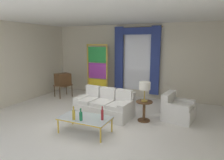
{
  "coord_description": "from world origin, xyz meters",
  "views": [
    {
      "loc": [
        2.66,
        -5.03,
        2.27
      ],
      "look_at": [
        -0.01,
        0.9,
        1.05
      ],
      "focal_mm": 32.28,
      "sensor_mm": 36.0,
      "label": 1
    }
  ],
  "objects_px": {
    "armchair_white": "(177,110)",
    "table_lamp_brass": "(145,87)",
    "stained_glass_divider": "(97,72)",
    "bottle_crystal_tall": "(102,114)",
    "couch_white_long": "(105,106)",
    "bottle_amber_squat": "(81,116)",
    "round_side_table": "(144,109)",
    "vintage_tv": "(63,80)",
    "peacock_figurine": "(100,94)",
    "bottle_blue_decanter": "(74,114)",
    "coffee_table": "(85,118)"
  },
  "relations": [
    {
      "from": "bottle_blue_decanter",
      "to": "armchair_white",
      "type": "xyz_separation_m",
      "value": [
        2.17,
        2.11,
        -0.26
      ]
    },
    {
      "from": "peacock_figurine",
      "to": "bottle_amber_squat",
      "type": "bearing_deg",
      "value": -70.52
    },
    {
      "from": "bottle_blue_decanter",
      "to": "armchair_white",
      "type": "relative_size",
      "value": 0.36
    },
    {
      "from": "couch_white_long",
      "to": "round_side_table",
      "type": "xyz_separation_m",
      "value": [
        1.25,
        0.03,
        0.05
      ]
    },
    {
      "from": "bottle_amber_squat",
      "to": "stained_glass_divider",
      "type": "height_order",
      "value": "stained_glass_divider"
    },
    {
      "from": "stained_glass_divider",
      "to": "bottle_crystal_tall",
      "type": "bearing_deg",
      "value": -59.87
    },
    {
      "from": "stained_glass_divider",
      "to": "coffee_table",
      "type": "bearing_deg",
      "value": -66.84
    },
    {
      "from": "couch_white_long",
      "to": "bottle_amber_squat",
      "type": "bearing_deg",
      "value": -85.78
    },
    {
      "from": "bottle_crystal_tall",
      "to": "table_lamp_brass",
      "type": "distance_m",
      "value": 1.58
    },
    {
      "from": "armchair_white",
      "to": "stained_glass_divider",
      "type": "distance_m",
      "value": 3.74
    },
    {
      "from": "armchair_white",
      "to": "table_lamp_brass",
      "type": "height_order",
      "value": "table_lamp_brass"
    },
    {
      "from": "coffee_table",
      "to": "bottle_amber_squat",
      "type": "xyz_separation_m",
      "value": [
        0.03,
        -0.22,
        0.16
      ]
    },
    {
      "from": "table_lamp_brass",
      "to": "round_side_table",
      "type": "bearing_deg",
      "value": 180.0
    },
    {
      "from": "bottle_blue_decanter",
      "to": "table_lamp_brass",
      "type": "height_order",
      "value": "table_lamp_brass"
    },
    {
      "from": "peacock_figurine",
      "to": "round_side_table",
      "type": "relative_size",
      "value": 1.01
    },
    {
      "from": "coffee_table",
      "to": "bottle_amber_squat",
      "type": "bearing_deg",
      "value": -83.25
    },
    {
      "from": "couch_white_long",
      "to": "peacock_figurine",
      "type": "bearing_deg",
      "value": 122.72
    },
    {
      "from": "bottle_blue_decanter",
      "to": "peacock_figurine",
      "type": "relative_size",
      "value": 0.56
    },
    {
      "from": "bottle_crystal_tall",
      "to": "bottle_amber_squat",
      "type": "distance_m",
      "value": 0.52
    },
    {
      "from": "peacock_figurine",
      "to": "armchair_white",
      "type": "bearing_deg",
      "value": -18.1
    },
    {
      "from": "couch_white_long",
      "to": "armchair_white",
      "type": "bearing_deg",
      "value": 13.84
    },
    {
      "from": "stained_glass_divider",
      "to": "table_lamp_brass",
      "type": "xyz_separation_m",
      "value": [
        2.54,
        -1.87,
        -0.03
      ]
    },
    {
      "from": "round_side_table",
      "to": "bottle_blue_decanter",
      "type": "bearing_deg",
      "value": -129.14
    },
    {
      "from": "bottle_amber_squat",
      "to": "vintage_tv",
      "type": "bearing_deg",
      "value": 133.91
    },
    {
      "from": "couch_white_long",
      "to": "bottle_amber_squat",
      "type": "distance_m",
      "value": 1.59
    },
    {
      "from": "armchair_white",
      "to": "bottle_amber_squat",
      "type": "bearing_deg",
      "value": -133.55
    },
    {
      "from": "coffee_table",
      "to": "peacock_figurine",
      "type": "height_order",
      "value": "peacock_figurine"
    },
    {
      "from": "stained_glass_divider",
      "to": "bottle_amber_squat",
      "type": "bearing_deg",
      "value": -67.79
    },
    {
      "from": "bottle_crystal_tall",
      "to": "stained_glass_divider",
      "type": "xyz_separation_m",
      "value": [
        -1.87,
        3.22,
        0.51
      ]
    },
    {
      "from": "couch_white_long",
      "to": "bottle_crystal_tall",
      "type": "height_order",
      "value": "couch_white_long"
    },
    {
      "from": "couch_white_long",
      "to": "coffee_table",
      "type": "bearing_deg",
      "value": -86.2
    },
    {
      "from": "vintage_tv",
      "to": "table_lamp_brass",
      "type": "relative_size",
      "value": 2.36
    },
    {
      "from": "armchair_white",
      "to": "stained_glass_divider",
      "type": "relative_size",
      "value": 0.43
    },
    {
      "from": "bottle_blue_decanter",
      "to": "coffee_table",
      "type": "bearing_deg",
      "value": 56.39
    },
    {
      "from": "armchair_white",
      "to": "stained_glass_divider",
      "type": "height_order",
      "value": "stained_glass_divider"
    },
    {
      "from": "stained_glass_divider",
      "to": "peacock_figurine",
      "type": "xyz_separation_m",
      "value": [
        0.32,
        -0.37,
        -0.84
      ]
    },
    {
      "from": "bottle_crystal_tall",
      "to": "peacock_figurine",
      "type": "height_order",
      "value": "bottle_crystal_tall"
    },
    {
      "from": "bottle_crystal_tall",
      "to": "vintage_tv",
      "type": "bearing_deg",
      "value": 140.92
    },
    {
      "from": "bottle_blue_decanter",
      "to": "bottle_amber_squat",
      "type": "distance_m",
      "value": 0.19
    },
    {
      "from": "bottle_crystal_tall",
      "to": "peacock_figurine",
      "type": "xyz_separation_m",
      "value": [
        -1.55,
        2.85,
        -0.33
      ]
    },
    {
      "from": "bottle_amber_squat",
      "to": "vintage_tv",
      "type": "distance_m",
      "value": 3.9
    },
    {
      "from": "table_lamp_brass",
      "to": "bottle_crystal_tall",
      "type": "bearing_deg",
      "value": -116.57
    },
    {
      "from": "peacock_figurine",
      "to": "vintage_tv",
      "type": "bearing_deg",
      "value": -169.98
    },
    {
      "from": "couch_white_long",
      "to": "table_lamp_brass",
      "type": "relative_size",
      "value": 3.21
    },
    {
      "from": "vintage_tv",
      "to": "bottle_blue_decanter",
      "type": "bearing_deg",
      "value": -48.4
    },
    {
      "from": "bottle_amber_squat",
      "to": "round_side_table",
      "type": "height_order",
      "value": "bottle_amber_squat"
    },
    {
      "from": "coffee_table",
      "to": "bottle_amber_squat",
      "type": "relative_size",
      "value": 4.2
    },
    {
      "from": "bottle_crystal_tall",
      "to": "stained_glass_divider",
      "type": "distance_m",
      "value": 3.75
    },
    {
      "from": "vintage_tv",
      "to": "round_side_table",
      "type": "height_order",
      "value": "vintage_tv"
    },
    {
      "from": "couch_white_long",
      "to": "coffee_table",
      "type": "relative_size",
      "value": 1.42
    }
  ]
}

